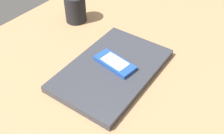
% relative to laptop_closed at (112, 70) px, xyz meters
% --- Properties ---
extents(desk_surface, '(1.20, 0.80, 0.03)m').
position_rel_laptop_closed_xyz_m(desk_surface, '(0.08, 0.05, -0.02)').
color(desk_surface, '#9E7751').
rests_on(desk_surface, ground).
extents(laptop_closed, '(0.33, 0.22, 0.02)m').
position_rel_laptop_closed_xyz_m(laptop_closed, '(0.00, 0.00, 0.00)').
color(laptop_closed, '#33353D').
rests_on(laptop_closed, desk_surface).
extents(cell_phone_on_laptop, '(0.07, 0.12, 0.01)m').
position_rel_laptop_closed_xyz_m(cell_phone_on_laptop, '(0.01, -0.00, 0.02)').
color(cell_phone_on_laptop, '#1E479E').
rests_on(cell_phone_on_laptop, laptop_closed).
extents(pen_cup, '(0.07, 0.07, 0.09)m').
position_rel_laptop_closed_xyz_m(pen_cup, '(0.14, 0.26, 0.04)').
color(pen_cup, black).
rests_on(pen_cup, desk_surface).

